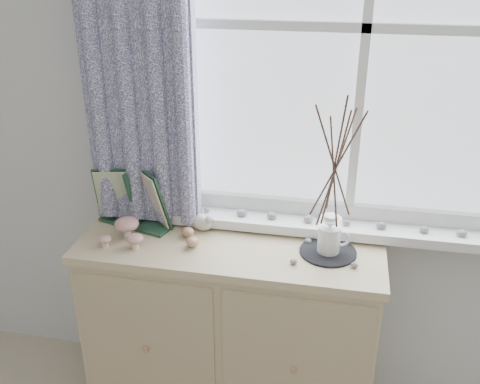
{
  "coord_description": "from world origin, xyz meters",
  "views": [
    {
      "loc": [
        0.24,
        -0.02,
        1.92
      ],
      "look_at": [
        -0.1,
        1.7,
        1.1
      ],
      "focal_mm": 40.0,
      "sensor_mm": 36.0,
      "label": 1
    }
  ],
  "objects_px": {
    "toadstool_cluster": "(126,230)",
    "twig_pitcher": "(335,162)",
    "botanical_book": "(131,200)",
    "sideboard": "(231,330)"
  },
  "relations": [
    {
      "from": "toadstool_cluster",
      "to": "twig_pitcher",
      "type": "height_order",
      "value": "twig_pitcher"
    },
    {
      "from": "sideboard",
      "to": "toadstool_cluster",
      "type": "bearing_deg",
      "value": -171.55
    },
    {
      "from": "sideboard",
      "to": "twig_pitcher",
      "type": "bearing_deg",
      "value": 1.26
    },
    {
      "from": "twig_pitcher",
      "to": "botanical_book",
      "type": "bearing_deg",
      "value": 167.64
    },
    {
      "from": "toadstool_cluster",
      "to": "twig_pitcher",
      "type": "relative_size",
      "value": 0.28
    },
    {
      "from": "botanical_book",
      "to": "twig_pitcher",
      "type": "xyz_separation_m",
      "value": [
        0.8,
        -0.04,
        0.24
      ]
    },
    {
      "from": "sideboard",
      "to": "twig_pitcher",
      "type": "distance_m",
      "value": 0.88
    },
    {
      "from": "sideboard",
      "to": "toadstool_cluster",
      "type": "distance_m",
      "value": 0.63
    },
    {
      "from": "botanical_book",
      "to": "toadstool_cluster",
      "type": "bearing_deg",
      "value": -64.64
    },
    {
      "from": "sideboard",
      "to": "twig_pitcher",
      "type": "xyz_separation_m",
      "value": [
        0.38,
        0.01,
        0.8
      ]
    }
  ]
}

